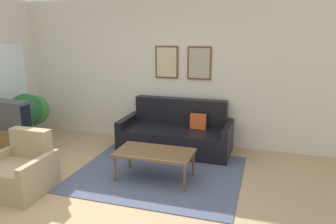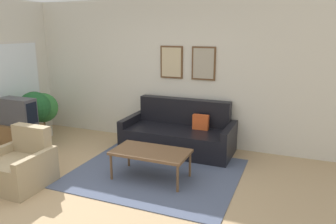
% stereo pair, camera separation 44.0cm
% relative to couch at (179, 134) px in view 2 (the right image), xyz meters
% --- Properties ---
extents(ground_plane, '(16.00, 16.00, 0.00)m').
position_rel_couch_xyz_m(ground_plane, '(-0.51, -2.21, -0.30)').
color(ground_plane, tan).
extents(area_rug, '(2.48, 2.07, 0.01)m').
position_rel_couch_xyz_m(area_rug, '(0.02, -1.08, -0.30)').
color(area_rug, '#4C5670').
rests_on(area_rug, ground_plane).
extents(wall_back, '(8.00, 0.09, 2.70)m').
position_rel_couch_xyz_m(wall_back, '(-0.51, 0.46, 1.05)').
color(wall_back, beige).
rests_on(wall_back, ground_plane).
extents(couch, '(1.97, 0.90, 0.90)m').
position_rel_couch_xyz_m(couch, '(0.00, 0.00, 0.00)').
color(couch, black).
rests_on(couch, ground_plane).
extents(coffee_table, '(1.11, 0.60, 0.44)m').
position_rel_couch_xyz_m(coffee_table, '(0.03, -1.27, 0.10)').
color(coffee_table, brown).
rests_on(coffee_table, ground_plane).
extents(tv_stand, '(0.76, 0.43, 0.51)m').
position_rel_couch_xyz_m(tv_stand, '(-2.59, -1.16, -0.04)').
color(tv_stand, brown).
rests_on(tv_stand, ground_plane).
extents(tv, '(0.65, 0.28, 0.47)m').
position_rel_couch_xyz_m(tv, '(-2.59, -1.16, 0.45)').
color(tv, '#424247').
rests_on(tv, tv_stand).
extents(armchair, '(0.77, 0.76, 0.80)m').
position_rel_couch_xyz_m(armchair, '(-1.59, -2.14, -0.03)').
color(armchair, tan).
rests_on(armchair, ground_plane).
extents(potted_plant_tall, '(0.60, 0.60, 1.01)m').
position_rel_couch_xyz_m(potted_plant_tall, '(-2.69, -0.66, 0.37)').
color(potted_plant_tall, '#383D42').
rests_on(potted_plant_tall, ground_plane).
extents(potted_plant_by_window, '(0.60, 0.60, 0.89)m').
position_rel_couch_xyz_m(potted_plant_by_window, '(-2.86, -0.27, 0.26)').
color(potted_plant_by_window, beige).
rests_on(potted_plant_by_window, ground_plane).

